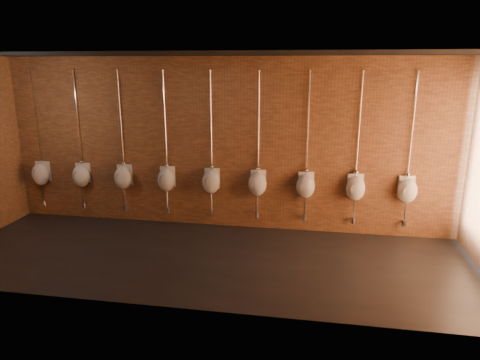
% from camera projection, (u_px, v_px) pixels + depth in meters
% --- Properties ---
extents(ground, '(8.50, 8.50, 0.00)m').
position_uv_depth(ground, '(208.00, 258.00, 6.97)').
color(ground, black).
rests_on(ground, ground).
extents(room_shell, '(8.54, 3.04, 3.22)m').
position_uv_depth(room_shell, '(205.00, 136.00, 6.44)').
color(room_shell, black).
rests_on(room_shell, ground).
extents(urinal_0, '(0.39, 0.36, 2.71)m').
position_uv_depth(urinal_0, '(41.00, 173.00, 8.65)').
color(urinal_0, white).
rests_on(urinal_0, ground).
extents(urinal_1, '(0.39, 0.36, 2.71)m').
position_uv_depth(urinal_1, '(81.00, 175.00, 8.51)').
color(urinal_1, white).
rests_on(urinal_1, ground).
extents(urinal_2, '(0.39, 0.36, 2.71)m').
position_uv_depth(urinal_2, '(123.00, 177.00, 8.36)').
color(urinal_2, white).
rests_on(urinal_2, ground).
extents(urinal_3, '(0.39, 0.36, 2.71)m').
position_uv_depth(urinal_3, '(166.00, 179.00, 8.22)').
color(urinal_3, white).
rests_on(urinal_3, ground).
extents(urinal_4, '(0.39, 0.36, 2.71)m').
position_uv_depth(urinal_4, '(211.00, 181.00, 8.08)').
color(urinal_4, white).
rests_on(urinal_4, ground).
extents(urinal_5, '(0.39, 0.36, 2.71)m').
position_uv_depth(urinal_5, '(258.00, 183.00, 7.94)').
color(urinal_5, white).
rests_on(urinal_5, ground).
extents(urinal_6, '(0.39, 0.36, 2.71)m').
position_uv_depth(urinal_6, '(306.00, 185.00, 7.80)').
color(urinal_6, white).
rests_on(urinal_6, ground).
extents(urinal_7, '(0.39, 0.36, 2.71)m').
position_uv_depth(urinal_7, '(355.00, 187.00, 7.66)').
color(urinal_7, white).
rests_on(urinal_7, ground).
extents(urinal_8, '(0.39, 0.36, 2.71)m').
position_uv_depth(urinal_8, '(407.00, 190.00, 7.52)').
color(urinal_8, white).
rests_on(urinal_8, ground).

